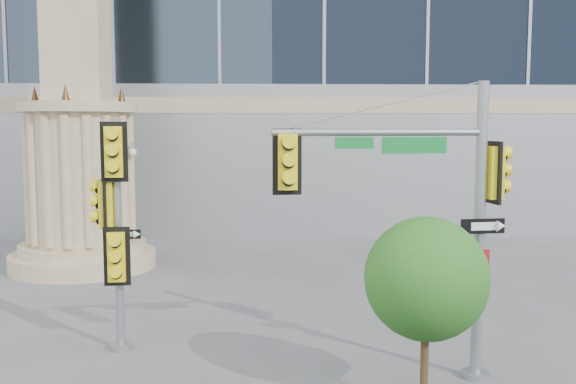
{
  "coord_description": "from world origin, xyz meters",
  "views": [
    {
      "loc": [
        -0.55,
        -10.91,
        4.36
      ],
      "look_at": [
        0.05,
        2.0,
        3.05
      ],
      "focal_mm": 40.0,
      "sensor_mm": 36.0,
      "label": 1
    }
  ],
  "objects": [
    {
      "name": "monument",
      "position": [
        -6.0,
        9.0,
        5.52
      ],
      "size": [
        4.4,
        4.4,
        16.6
      ],
      "color": "tan",
      "rests_on": "ground"
    },
    {
      "name": "main_signal_pole",
      "position": [
        2.3,
        -0.35,
        3.18
      ],
      "size": [
        3.98,
        0.78,
        5.12
      ],
      "rotation": [
        0.0,
        0.0,
        0.11
      ],
      "color": "slate",
      "rests_on": "ground"
    },
    {
      "name": "street_tree",
      "position": [
        2.02,
        -1.47,
        1.98
      ],
      "size": [
        1.93,
        1.89,
        3.01
      ],
      "color": "tan",
      "rests_on": "ground"
    },
    {
      "name": "secondary_signal_pole",
      "position": [
        -3.31,
        1.36,
        2.66
      ],
      "size": [
        0.79,
        0.58,
        4.53
      ],
      "rotation": [
        0.0,
        0.0,
        0.06
      ],
      "color": "slate",
      "rests_on": "ground"
    },
    {
      "name": "ground",
      "position": [
        0.0,
        0.0,
        0.0
      ],
      "size": [
        120.0,
        120.0,
        0.0
      ],
      "primitive_type": "plane",
      "color": "#545456",
      "rests_on": "ground"
    }
  ]
}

